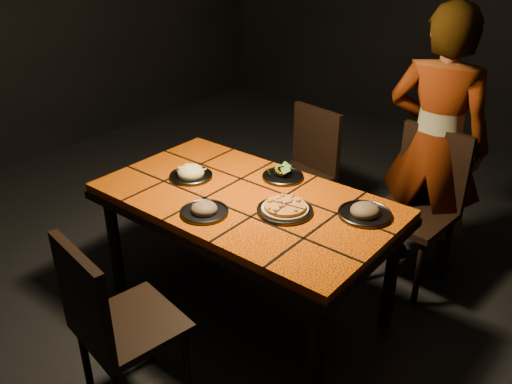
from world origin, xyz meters
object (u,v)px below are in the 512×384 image
Objects in this scene: chair_far_right at (421,198)px; diner at (435,145)px; chair_far_left at (306,164)px; plate_pizza at (285,209)px; dining_table at (246,209)px; chair_near at (111,319)px; plate_pasta at (191,174)px.

chair_far_right is 0.57× the size of diner.
chair_far_left is 3.15× the size of plate_pizza.
chair_far_left is 0.54× the size of diner.
chair_far_right is at bearing 56.67° from dining_table.
dining_table is at bearing 54.21° from diner.
chair_far_left is at bearing 0.97° from diner.
dining_table is 1.73× the size of chair_near.
chair_far_right reaches higher than chair_far_left.
chair_far_left is (-0.26, 0.97, -0.15)m from dining_table.
dining_table is 6.50× the size of plate_pasta.
chair_near is at bearing -89.06° from dining_table.
chair_far_left is 0.87m from chair_far_right.
dining_table is 0.94m from chair_near.
diner is 5.89× the size of plate_pizza.
chair_far_right is at bearing 69.47° from plate_pizza.
plate_pasta is at bearing -132.23° from chair_far_right.
plate_pizza reaches higher than dining_table.
chair_far_right reaches higher than plate_pasta.
chair_far_right is 1.02m from plate_pizza.
plate_pasta reaches higher than dining_table.
chair_near is 0.55× the size of diner.
plate_pasta is (-0.40, -0.02, 0.10)m from dining_table.
diner is at bearing 16.73° from chair_far_left.
dining_table is 1.01m from chair_far_left.
chair_far_right is (0.61, 0.93, -0.11)m from dining_table.
dining_table is at bearing -118.76° from chair_far_right.
dining_table is 0.41m from plate_pasta.
chair_far_right reaches higher than plate_pizza.
plate_pasta is (-0.41, 0.92, 0.24)m from chair_near.
chair_near is 0.96× the size of chair_far_right.
plate_pizza is (-0.33, -1.09, -0.09)m from diner.
chair_far_left is (-0.27, 1.90, -0.01)m from chair_near.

